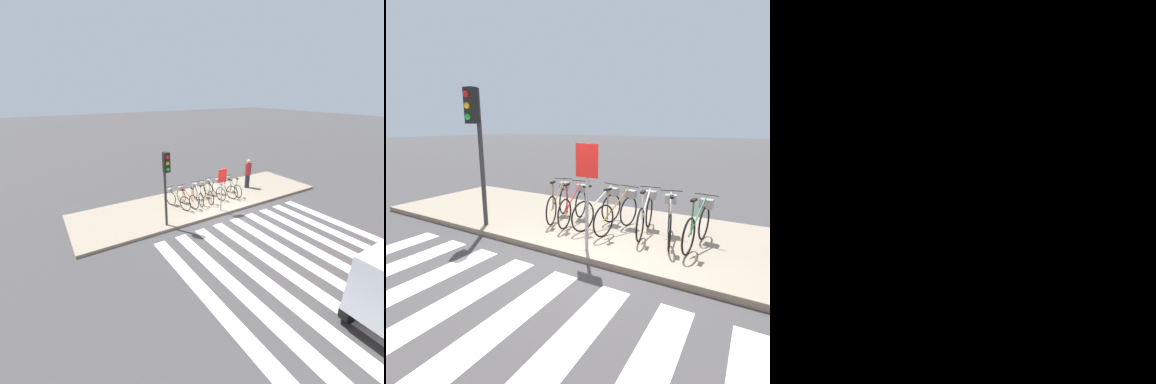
{
  "view_description": "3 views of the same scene",
  "coord_description": "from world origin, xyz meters",
  "views": [
    {
      "loc": [
        -6.86,
        -8.18,
        5.29
      ],
      "look_at": [
        -1.4,
        0.7,
        1.17
      ],
      "focal_mm": 24.0,
      "sensor_mm": 36.0,
      "label": 1
    },
    {
      "loc": [
        2.51,
        -4.29,
        2.42
      ],
      "look_at": [
        -0.76,
        1.11,
        1.0
      ],
      "focal_mm": 28.0,
      "sensor_mm": 36.0,
      "label": 2
    },
    {
      "loc": [
        -1.05,
        -7.32,
        1.87
      ],
      "look_at": [
        -1.33,
        1.59,
        0.61
      ],
      "focal_mm": 35.0,
      "sensor_mm": 36.0,
      "label": 3
    }
  ],
  "objects": [
    {
      "name": "parked_bicycle_2",
      "position": [
        -0.49,
        1.67,
        0.57
      ],
      "size": [
        0.58,
        1.61,
        1.02
      ],
      "color": "black",
      "rests_on": "sidewalk"
    },
    {
      "name": "parked_bicycle_6",
      "position": [
        1.66,
        1.62,
        0.57
      ],
      "size": [
        0.46,
        1.65,
        1.02
      ],
      "color": "black",
      "rests_on": "sidewalk"
    },
    {
      "name": "parked_bicycle_3",
      "position": [
        -0.01,
        1.63,
        0.57
      ],
      "size": [
        0.49,
        1.64,
        1.02
      ],
      "color": "black",
      "rests_on": "sidewalk"
    },
    {
      "name": "sign_post",
      "position": [
        -0.08,
        0.29,
        1.48
      ],
      "size": [
        0.44,
        0.07,
        1.99
      ],
      "color": "#99999E",
      "rests_on": "sidewalk"
    },
    {
      "name": "parked_bicycle_4",
      "position": [
        0.55,
        1.79,
        0.57
      ],
      "size": [
        0.46,
        1.65,
        1.02
      ],
      "color": "black",
      "rests_on": "sidewalk"
    },
    {
      "name": "ground_plane",
      "position": [
        0.0,
        0.0,
        0.0
      ],
      "size": [
        120.0,
        120.0,
        0.0
      ],
      "primitive_type": "plane",
      "color": "#423F3F"
    },
    {
      "name": "sidewalk",
      "position": [
        0.0,
        1.78,
        0.06
      ],
      "size": [
        12.85,
        3.56,
        0.12
      ],
      "color": "gray",
      "rests_on": "ground_plane"
    },
    {
      "name": "pedestrian",
      "position": [
        3.05,
        1.94,
        0.98
      ],
      "size": [
        0.34,
        0.34,
        1.65
      ],
      "color": "#23232D",
      "rests_on": "sidewalk"
    },
    {
      "name": "parked_bicycle_0",
      "position": [
        -1.66,
        1.68,
        0.57
      ],
      "size": [
        0.61,
        1.6,
        1.02
      ],
      "color": "black",
      "rests_on": "sidewalk"
    },
    {
      "name": "parked_bicycle_5",
      "position": [
        1.1,
        1.65,
        0.57
      ],
      "size": [
        0.58,
        1.61,
        1.02
      ],
      "color": "black",
      "rests_on": "sidewalk"
    },
    {
      "name": "road_crosswalk",
      "position": [
        0.0,
        -4.52,
        0.0
      ],
      "size": [
        7.65,
        8.0,
        0.01
      ],
      "color": "silver",
      "rests_on": "ground_plane"
    },
    {
      "name": "parked_bicycle_1",
      "position": [
        -1.16,
        1.62,
        0.57
      ],
      "size": [
        0.46,
        1.65,
        1.02
      ],
      "color": "black",
      "rests_on": "sidewalk"
    },
    {
      "name": "traffic_light",
      "position": [
        -2.84,
        0.23,
        2.34
      ],
      "size": [
        0.24,
        0.4,
        3.08
      ],
      "color": "#2D2D2D",
      "rests_on": "sidewalk"
    }
  ]
}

